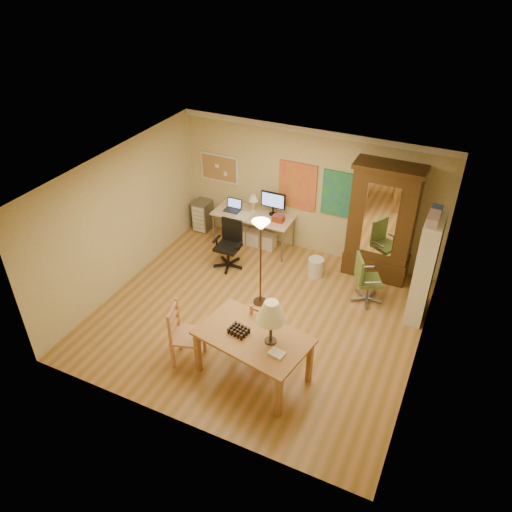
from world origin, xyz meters
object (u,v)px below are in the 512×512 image
at_px(armoire, 381,229).
at_px(bookshelf, 425,270).
at_px(office_chair_green, 366,289).
at_px(office_chair_black, 229,254).
at_px(computer_desk, 256,226).
at_px(dining_table, 259,330).

relative_size(armoire, bookshelf, 1.20).
xyz_separation_m(office_chair_green, armoire, (-0.05, 0.95, 0.76)).
xyz_separation_m(office_chair_black, armoire, (2.77, 1.02, 0.75)).
relative_size(office_chair_green, bookshelf, 0.50).
bearing_deg(computer_desk, bookshelf, -13.59).
relative_size(office_chair_black, bookshelf, 0.51).
height_order(computer_desk, armoire, armoire).
relative_size(dining_table, office_chair_black, 1.80).
distance_m(dining_table, armoire, 3.63).
xyz_separation_m(computer_desk, office_chair_green, (2.66, -0.87, -0.21)).
bearing_deg(computer_desk, office_chair_black, -99.54).
relative_size(computer_desk, office_chair_green, 1.76).
xyz_separation_m(office_chair_black, office_chair_green, (2.81, 0.07, -0.01)).
relative_size(computer_desk, bookshelf, 0.87).
xyz_separation_m(office_chair_black, bookshelf, (3.75, 0.07, 0.71)).
xyz_separation_m(dining_table, office_chair_black, (-1.84, 2.49, -0.71)).
xyz_separation_m(dining_table, armoire, (0.92, 3.51, 0.04)).
xyz_separation_m(dining_table, office_chair_green, (0.97, 2.57, -0.72)).
bearing_deg(office_chair_black, computer_desk, 80.46).
distance_m(office_chair_black, office_chair_green, 2.81).
distance_m(dining_table, office_chair_black, 3.18).
xyz_separation_m(computer_desk, office_chair_black, (-0.16, -0.94, -0.21)).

